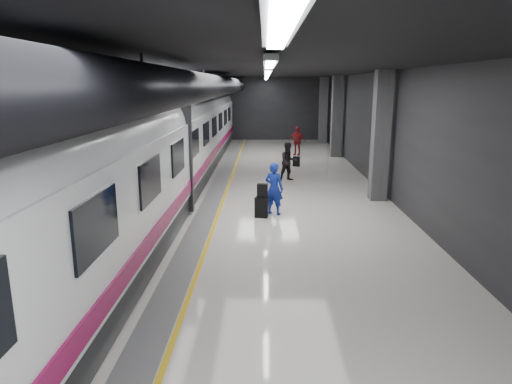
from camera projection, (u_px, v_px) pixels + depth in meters
ground at (248, 214)px, 14.49m from camera, size 40.00×40.00×0.00m
platform_hall at (240, 100)px, 14.61m from camera, size 10.02×40.02×4.51m
train at (143, 149)px, 14.07m from camera, size 3.05×38.00×4.05m
traveler_main at (274, 189)px, 14.31m from camera, size 0.72×0.61×1.67m
suitcase_main at (261, 207)px, 14.08m from camera, size 0.44×0.32×0.64m
shoulder_bag at (262, 191)px, 13.95m from camera, size 0.33×0.20×0.43m
traveler_far_a at (288, 162)px, 19.36m from camera, size 0.95×0.84×1.63m
traveler_far_b at (297, 141)px, 26.36m from camera, size 1.05×0.72×1.66m
suitcase_far at (296, 161)px, 22.91m from camera, size 0.38×0.30×0.49m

